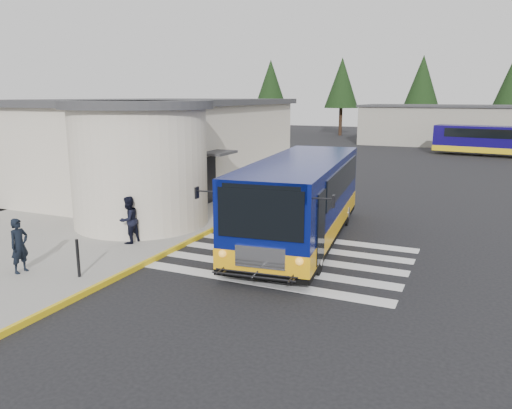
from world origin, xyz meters
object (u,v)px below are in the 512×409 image
at_px(bollard, 78,258).
at_px(far_bus_a, 487,139).
at_px(transit_bus, 301,203).
at_px(pedestrian_a, 19,246).
at_px(pedestrian_b, 129,220).

relative_size(bollard, far_bus_a, 0.12).
bearing_deg(bollard, transit_bus, 55.53).
distance_m(bollard, far_bus_a, 39.24).
bearing_deg(pedestrian_a, transit_bus, -40.29).
height_order(transit_bus, far_bus_a, transit_bus).
relative_size(pedestrian_b, bollard, 1.49).
xyz_separation_m(bollard, far_bus_a, (10.51, 37.80, 0.75)).
xyz_separation_m(pedestrian_a, bollard, (1.79, 0.39, -0.25)).
height_order(pedestrian_a, pedestrian_b, pedestrian_b).
height_order(pedestrian_a, far_bus_a, far_bus_a).
bearing_deg(pedestrian_b, pedestrian_a, -11.00).
bearing_deg(pedestrian_a, bollard, -75.58).
distance_m(pedestrian_b, bollard, 3.38).
bearing_deg(far_bus_a, bollard, 173.57).
height_order(transit_bus, bollard, transit_bus).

